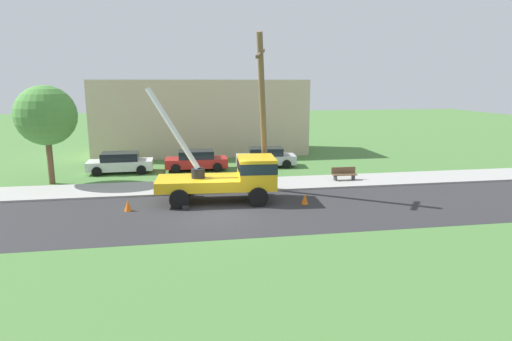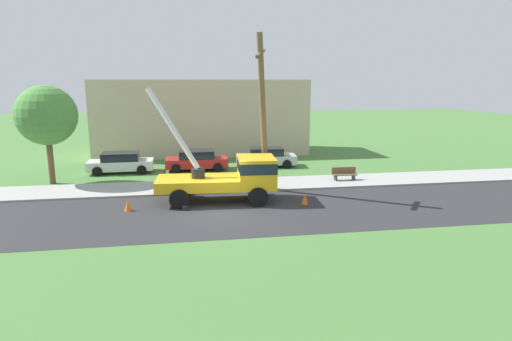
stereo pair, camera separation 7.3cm
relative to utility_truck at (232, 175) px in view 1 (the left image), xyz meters
The scene contains 13 objects.
ground_plane 10.05m from the utility_truck, 94.09° to the left, with size 120.00×120.00×0.00m, color #477538.
road_asphalt 2.60m from the utility_truck, 108.91° to the right, with size 80.00×7.42×0.01m, color #2B2B2D.
sidewalk_strip 3.64m from the utility_truck, 102.11° to the left, with size 80.00×3.33×0.10m, color #9E9E99.
utility_truck is the anchor object (origin of this frame).
leaning_utility_pole 3.79m from the utility_truck, 30.89° to the left, with size 1.28×2.89×8.80m.
traffic_cone_ahead 4.02m from the utility_truck, 19.29° to the right, with size 0.36×0.36×0.56m, color orange.
traffic_cone_behind 5.50m from the utility_truck, 169.40° to the right, with size 0.36×0.36×0.56m, color orange.
parked_sedan_white 10.98m from the utility_truck, 128.72° to the left, with size 4.44×2.08×1.42m.
parked_sedan_red 8.79m from the utility_truck, 100.50° to the left, with size 4.42×2.05×1.42m.
parked_sedan_silver 9.76m from the utility_truck, 68.50° to the left, with size 4.54×2.27×1.42m.
park_bench 8.33m from the utility_truck, 24.05° to the left, with size 1.60×0.45×0.90m.
roadside_tree_near 12.44m from the utility_truck, 151.34° to the left, with size 3.63×3.63×6.07m.
lowrise_building_backdrop 16.43m from the utility_truck, 92.89° to the left, with size 18.00×6.00×6.40m, color #C6B293.
Camera 1 is at (-1.82, -20.19, 6.27)m, focal length 30.39 mm.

